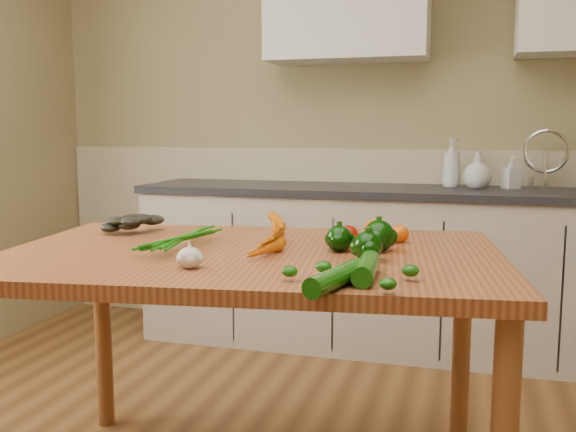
# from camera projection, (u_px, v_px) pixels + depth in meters

# --- Properties ---
(room) EXTENTS (4.04, 5.04, 2.64)m
(room) POSITION_uv_depth(u_px,v_px,m) (224.00, 117.00, 1.60)
(room) COLOR brown
(room) RESTS_ON ground
(counter_run) EXTENTS (2.84, 0.64, 1.14)m
(counter_run) POSITION_uv_depth(u_px,v_px,m) (395.00, 266.00, 3.57)
(counter_run) COLOR #B1A494
(counter_run) RESTS_ON ground
(table) EXTENTS (1.67, 1.19, 0.83)m
(table) POSITION_uv_depth(u_px,v_px,m) (251.00, 279.00, 2.04)
(table) COLOR #9D522D
(table) RESTS_ON ground
(soap_bottle_a) EXTENTS (0.14, 0.14, 0.26)m
(soap_bottle_a) POSITION_uv_depth(u_px,v_px,m) (451.00, 163.00, 3.56)
(soap_bottle_a) COLOR silver
(soap_bottle_a) RESTS_ON counter_run
(soap_bottle_b) EXTENTS (0.11, 0.11, 0.17)m
(soap_bottle_b) POSITION_uv_depth(u_px,v_px,m) (511.00, 173.00, 3.43)
(soap_bottle_b) COLOR silver
(soap_bottle_b) RESTS_ON counter_run
(soap_bottle_c) EXTENTS (0.16, 0.16, 0.19)m
(soap_bottle_c) POSITION_uv_depth(u_px,v_px,m) (477.00, 171.00, 3.44)
(soap_bottle_c) COLOR silver
(soap_bottle_c) RESTS_ON counter_run
(carrot_bunch) EXTENTS (0.32, 0.26, 0.08)m
(carrot_bunch) POSITION_uv_depth(u_px,v_px,m) (243.00, 236.00, 2.06)
(carrot_bunch) COLOR #C45704
(carrot_bunch) RESTS_ON table
(leafy_greens) EXTENTS (0.22, 0.20, 0.11)m
(leafy_greens) POSITION_uv_depth(u_px,v_px,m) (132.00, 217.00, 2.39)
(leafy_greens) COLOR black
(leafy_greens) RESTS_ON table
(garlic_bulb) EXTENTS (0.07, 0.07, 0.06)m
(garlic_bulb) POSITION_uv_depth(u_px,v_px,m) (190.00, 258.00, 1.77)
(garlic_bulb) COLOR silver
(garlic_bulb) RESTS_ON table
(pepper_a) EXTENTS (0.08, 0.08, 0.08)m
(pepper_a) POSITION_uv_depth(u_px,v_px,m) (339.00, 239.00, 2.01)
(pepper_a) COLOR black
(pepper_a) RESTS_ON table
(pepper_b) EXTENTS (0.10, 0.10, 0.10)m
(pepper_b) POSITION_uv_depth(u_px,v_px,m) (379.00, 236.00, 2.01)
(pepper_b) COLOR black
(pepper_b) RESTS_ON table
(pepper_c) EXTENTS (0.09, 0.09, 0.09)m
(pepper_c) POSITION_uv_depth(u_px,v_px,m) (367.00, 246.00, 1.87)
(pepper_c) COLOR black
(pepper_c) RESTS_ON table
(tomato_a) EXTENTS (0.07, 0.07, 0.07)m
(tomato_a) POSITION_uv_depth(u_px,v_px,m) (348.00, 235.00, 2.13)
(tomato_a) COLOR #921002
(tomato_a) RESTS_ON table
(tomato_b) EXTENTS (0.08, 0.08, 0.07)m
(tomato_b) POSITION_uv_depth(u_px,v_px,m) (375.00, 230.00, 2.21)
(tomato_b) COLOR #DE5005
(tomato_b) RESTS_ON table
(tomato_c) EXTENTS (0.07, 0.07, 0.06)m
(tomato_c) POSITION_uv_depth(u_px,v_px,m) (399.00, 234.00, 2.17)
(tomato_c) COLOR #DE5005
(tomato_c) RESTS_ON table
(zucchini_a) EXTENTS (0.07, 0.23, 0.06)m
(zucchini_a) POSITION_uv_depth(u_px,v_px,m) (366.00, 268.00, 1.64)
(zucchini_a) COLOR #0E4607
(zucchini_a) RESTS_ON table
(zucchini_b) EXTENTS (0.11, 0.27, 0.05)m
(zucchini_b) POSITION_uv_depth(u_px,v_px,m) (337.00, 277.00, 1.55)
(zucchini_b) COLOR #0E4607
(zucchini_b) RESTS_ON table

